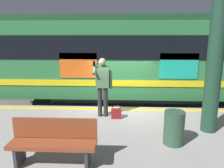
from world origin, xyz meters
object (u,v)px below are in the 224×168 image
object	(u,v)px
train_carriage	(127,56)
passenger	(103,82)
station_column	(214,66)
trash_bin	(174,128)
bench	(54,140)
handbag	(116,113)

from	to	relation	value
train_carriage	passenger	size ratio (longest dim) A/B	5.96
passenger	station_column	world-z (taller)	station_column
passenger	trash_bin	xyz separation A→B (m)	(-1.80, 1.72, -0.69)
train_carriage	bench	world-z (taller)	train_carriage
bench	trash_bin	size ratio (longest dim) A/B	2.10
train_carriage	station_column	world-z (taller)	station_column
handbag	trash_bin	xyz separation A→B (m)	(-1.37, 1.56, 0.23)
station_column	passenger	bearing A→B (deg)	-18.04
train_carriage	trash_bin	bearing A→B (deg)	101.31
train_carriage	bench	size ratio (longest dim) A/B	6.56
train_carriage	bench	bearing A→B (deg)	75.25
handbag	station_column	distance (m)	3.04
handbag	trash_bin	world-z (taller)	trash_bin
train_carriage	handbag	world-z (taller)	train_carriage
trash_bin	handbag	bearing A→B (deg)	-48.65
passenger	station_column	xyz separation A→B (m)	(-2.90, 0.95, 0.65)
passenger	bench	distance (m)	2.81
passenger	handbag	size ratio (longest dim) A/B	5.14
trash_bin	bench	bearing A→B (deg)	20.20
passenger	bench	xyz separation A→B (m)	(0.72, 2.65, -0.60)
passenger	trash_bin	world-z (taller)	passenger
train_carriage	handbag	size ratio (longest dim) A/B	30.62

